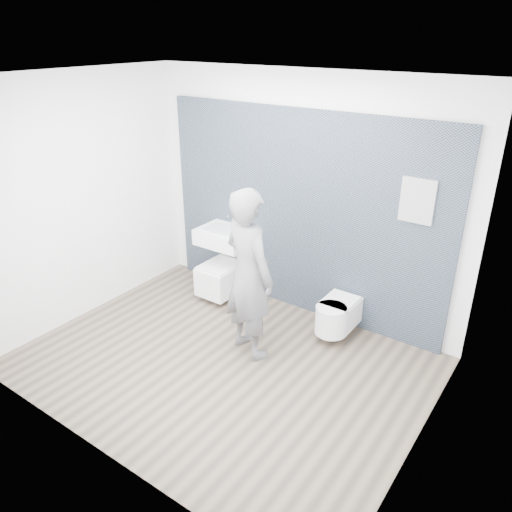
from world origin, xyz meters
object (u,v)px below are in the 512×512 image
Objects in this scene: toilet_rounded at (336,315)px; toilet_square at (223,276)px; visitor at (249,275)px; washbasin at (225,236)px.

toilet_square is at bearing 180.00° from toilet_rounded.
toilet_rounded is at bearing -111.94° from visitor.
toilet_square is at bearing -21.44° from visitor.
visitor is at bearing -128.97° from toilet_rounded.
visitor reaches higher than washbasin.
washbasin reaches higher than toilet_square.
toilet_rounded is (1.61, -0.00, -0.02)m from toilet_square.
washbasin reaches higher than toilet_rounded.
toilet_square is 0.44× the size of visitor.
visitor reaches higher than toilet_rounded.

